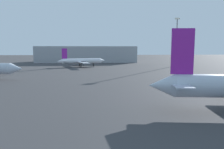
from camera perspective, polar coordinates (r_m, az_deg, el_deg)
The scene contains 3 objects.
airplane_distant at distance 105.45m, azimuth -8.36°, elevation 3.68°, with size 24.05×24.84×9.09m.
light_mast_right at distance 114.24m, azimuth 17.22°, elevation 9.09°, with size 2.40×0.50×24.65m.
terminal_building at distance 145.15m, azimuth -6.85°, elevation 5.54°, with size 65.21×24.22×10.53m, color #999EA3.
Camera 1 is at (-1.83, -11.59, 8.86)m, focal length 33.48 mm.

